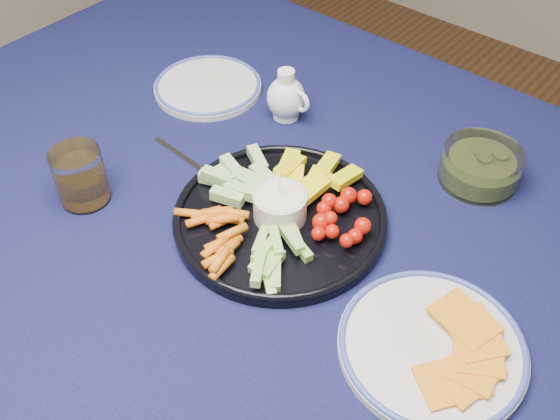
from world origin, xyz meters
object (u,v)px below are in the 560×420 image
Objects in this scene: creamer_pitcher at (286,98)px; cheese_plate at (432,345)px; pickle_bowl at (480,168)px; crudite_platter at (279,213)px; juice_tumbler at (81,179)px; side_plate_extra at (208,86)px; dining_table at (317,266)px.

cheese_plate is (0.45, -0.26, -0.03)m from creamer_pitcher.
cheese_plate is (0.11, -0.33, -0.01)m from pickle_bowl.
juice_tumbler is (-0.27, -0.15, 0.02)m from crudite_platter.
crudite_platter reaches higher than side_plate_extra.
pickle_bowl is at bearing 10.86° from creamer_pitcher.
dining_table is 17.37× the size of creamer_pitcher.
pickle_bowl is 0.53m from side_plate_extra.
cheese_plate is 2.58× the size of juice_tumbler.
juice_tumbler is (-0.45, -0.44, 0.01)m from pickle_bowl.
creamer_pitcher is 0.40× the size of cheese_plate.
creamer_pitcher is 0.47× the size of side_plate_extra.
crudite_platter reaches higher than dining_table.
crudite_platter is at bearing 170.52° from cheese_plate.
juice_tumbler is (-0.56, -0.11, 0.03)m from cheese_plate.
cheese_plate is at bearing 10.67° from juice_tumbler.
dining_table is 18.05× the size of juice_tumbler.
creamer_pitcher is 0.38m from juice_tumbler.
crudite_platter is 0.38m from side_plate_extra.
crudite_platter is 0.34m from pickle_bowl.
side_plate_extra is (-0.17, -0.03, -0.03)m from creamer_pitcher.
crudite_platter is at bearing -123.66° from pickle_bowl.
pickle_bowl is at bearing 56.34° from crudite_platter.
creamer_pitcher is 0.76× the size of pickle_bowl.
side_plate_extra is (-0.06, 0.34, -0.03)m from juice_tumbler.
dining_table is at bearing 161.78° from cheese_plate.
pickle_bowl reaches higher than dining_table.
pickle_bowl is (0.13, 0.25, 0.11)m from dining_table.
side_plate_extra is at bearing 159.64° from cheese_plate.
pickle_bowl is 0.53× the size of cheese_plate.
dining_table is 0.31m from creamer_pitcher.
cheese_plate is at bearing -18.22° from dining_table.
juice_tumbler is 0.45× the size of side_plate_extra.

